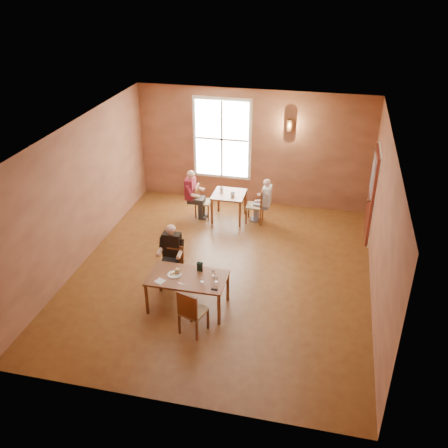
% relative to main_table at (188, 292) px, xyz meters
% --- Properties ---
extents(ground, '(6.00, 7.00, 0.01)m').
position_rel_main_table_xyz_m(ground, '(0.35, 1.24, -0.34)').
color(ground, brown).
rests_on(ground, ground).
extents(wall_back, '(6.00, 0.04, 3.00)m').
position_rel_main_table_xyz_m(wall_back, '(0.35, 4.74, 1.16)').
color(wall_back, brown).
rests_on(wall_back, ground).
extents(wall_front, '(6.00, 0.04, 3.00)m').
position_rel_main_table_xyz_m(wall_front, '(0.35, -2.26, 1.16)').
color(wall_front, brown).
rests_on(wall_front, ground).
extents(wall_left, '(0.04, 7.00, 3.00)m').
position_rel_main_table_xyz_m(wall_left, '(-2.65, 1.24, 1.16)').
color(wall_left, brown).
rests_on(wall_left, ground).
extents(wall_right, '(0.04, 7.00, 3.00)m').
position_rel_main_table_xyz_m(wall_right, '(3.35, 1.24, 1.16)').
color(wall_right, brown).
rests_on(wall_right, ground).
extents(ceiling, '(6.00, 7.00, 0.04)m').
position_rel_main_table_xyz_m(ceiling, '(0.35, 1.24, 2.66)').
color(ceiling, white).
rests_on(ceiling, wall_back).
extents(window, '(1.36, 0.10, 1.96)m').
position_rel_main_table_xyz_m(window, '(-0.45, 4.69, 1.36)').
color(window, white).
rests_on(window, wall_back).
extents(door, '(0.12, 1.04, 2.10)m').
position_rel_main_table_xyz_m(door, '(3.29, 3.54, 0.71)').
color(door, maroon).
rests_on(door, ground).
extents(wall_sconce, '(0.16, 0.16, 0.28)m').
position_rel_main_table_xyz_m(wall_sconce, '(1.25, 4.64, 1.86)').
color(wall_sconce, brown).
rests_on(wall_sconce, wall_back).
extents(main_table, '(1.43, 0.80, 0.67)m').
position_rel_main_table_xyz_m(main_table, '(0.00, 0.00, 0.00)').
color(main_table, brown).
rests_on(main_table, ground).
extents(chair_diner_main, '(0.35, 0.35, 0.80)m').
position_rel_main_table_xyz_m(chair_diner_main, '(-0.50, 0.65, 0.06)').
color(chair_diner_main, '#3A1A0B').
rests_on(chair_diner_main, ground).
extents(diner_main, '(0.47, 0.47, 1.18)m').
position_rel_main_table_xyz_m(diner_main, '(-0.50, 0.62, 0.25)').
color(diner_main, '#34261C').
rests_on(diner_main, ground).
extents(chair_empty, '(0.49, 0.49, 0.89)m').
position_rel_main_table_xyz_m(chair_empty, '(0.29, -0.64, 0.11)').
color(chair_empty, brown).
rests_on(chair_empty, ground).
extents(plate_food, '(0.34, 0.34, 0.03)m').
position_rel_main_table_xyz_m(plate_food, '(-0.25, 0.01, 0.35)').
color(plate_food, silver).
rests_on(plate_food, main_table).
extents(sandwich, '(0.09, 0.08, 0.10)m').
position_rel_main_table_xyz_m(sandwich, '(-0.20, 0.05, 0.38)').
color(sandwich, tan).
rests_on(sandwich, main_table).
extents(goblet_a, '(0.07, 0.07, 0.16)m').
position_rel_main_table_xyz_m(goblet_a, '(0.47, 0.08, 0.42)').
color(goblet_a, white).
rests_on(goblet_a, main_table).
extents(goblet_b, '(0.08, 0.08, 0.17)m').
position_rel_main_table_xyz_m(goblet_b, '(0.57, -0.11, 0.42)').
color(goblet_b, white).
rests_on(goblet_b, main_table).
extents(goblet_c, '(0.09, 0.09, 0.17)m').
position_rel_main_table_xyz_m(goblet_c, '(0.33, -0.17, 0.42)').
color(goblet_c, white).
rests_on(goblet_c, main_table).
extents(menu_stand, '(0.12, 0.07, 0.18)m').
position_rel_main_table_xyz_m(menu_stand, '(0.17, 0.24, 0.43)').
color(menu_stand, black).
rests_on(menu_stand, main_table).
extents(knife, '(0.17, 0.06, 0.00)m').
position_rel_main_table_xyz_m(knife, '(-0.03, -0.23, 0.34)').
color(knife, white).
rests_on(knife, main_table).
extents(napkin, '(0.20, 0.20, 0.01)m').
position_rel_main_table_xyz_m(napkin, '(-0.44, -0.24, 0.34)').
color(napkin, white).
rests_on(napkin, main_table).
extents(sunglasses, '(0.12, 0.04, 0.01)m').
position_rel_main_table_xyz_m(sunglasses, '(0.57, -0.27, 0.34)').
color(sunglasses, black).
rests_on(sunglasses, main_table).
extents(second_table, '(0.78, 0.78, 0.69)m').
position_rel_main_table_xyz_m(second_table, '(-0.03, 3.64, 0.01)').
color(second_table, brown).
rests_on(second_table, ground).
extents(chair_diner_white, '(0.39, 0.39, 0.89)m').
position_rel_main_table_xyz_m(chair_diner_white, '(0.62, 3.64, 0.11)').
color(chair_diner_white, '#482915').
rests_on(chair_diner_white, ground).
extents(diner_white, '(0.44, 0.44, 1.09)m').
position_rel_main_table_xyz_m(diner_white, '(0.65, 3.64, 0.21)').
color(diner_white, white).
rests_on(diner_white, ground).
extents(chair_diner_maroon, '(0.36, 0.36, 0.82)m').
position_rel_main_table_xyz_m(chair_diner_maroon, '(-0.68, 3.64, 0.07)').
color(chair_diner_maroon, '#4B220F').
rests_on(chair_diner_maroon, ground).
extents(diner_maroon, '(0.48, 0.48, 1.20)m').
position_rel_main_table_xyz_m(diner_maroon, '(-0.71, 3.64, 0.26)').
color(diner_maroon, maroon).
rests_on(diner_maroon, ground).
extents(cup_a, '(0.11, 0.11, 0.09)m').
position_rel_main_table_xyz_m(cup_a, '(0.08, 3.55, 0.40)').
color(cup_a, silver).
rests_on(cup_a, second_table).
extents(cup_b, '(0.12, 0.12, 0.09)m').
position_rel_main_table_xyz_m(cup_b, '(-0.24, 3.76, 0.39)').
color(cup_b, white).
rests_on(cup_b, second_table).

